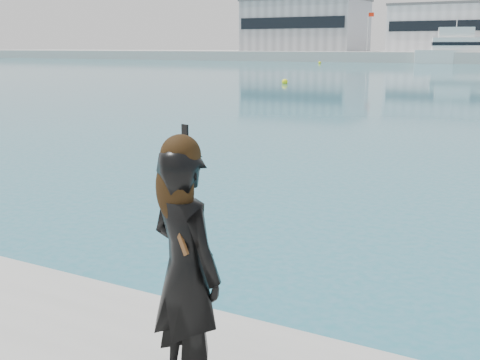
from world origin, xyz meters
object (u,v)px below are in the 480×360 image
object	(u,v)px
motor_yacht	(463,50)
woman	(185,264)
buoy_extra	(285,84)
buoy_far	(320,64)

from	to	relation	value
motor_yacht	woman	size ratio (longest dim) A/B	10.82
woman	buoy_extra	bearing A→B (deg)	-46.89
buoy_far	woman	world-z (taller)	woman
motor_yacht	buoy_extra	xyz separation A→B (m)	(-2.06, -70.43, -2.36)
buoy_extra	woman	bearing A→B (deg)	-65.42
motor_yacht	buoy_extra	bearing A→B (deg)	-106.70
buoy_extra	woman	world-z (taller)	woman
buoy_extra	woman	xyz separation A→B (m)	(19.48, -42.58, 1.67)
buoy_far	woman	size ratio (longest dim) A/B	0.29
motor_yacht	woman	bearing A→B (deg)	-96.26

